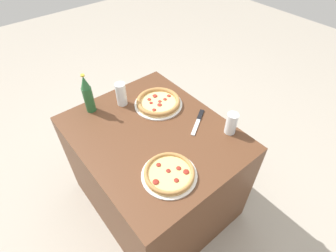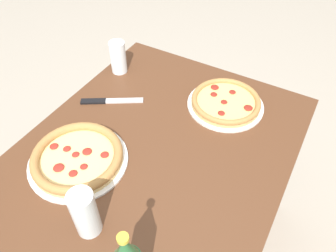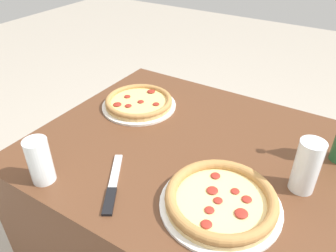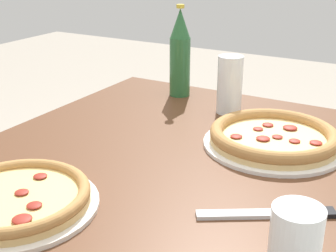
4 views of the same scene
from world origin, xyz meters
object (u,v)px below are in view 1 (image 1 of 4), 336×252
object	(u,v)px
pizza_salami	(169,173)
glass_water	(231,124)
beer_bottle	(88,94)
knife	(198,121)
glass_lemonade	(121,95)
pizza_margherita	(158,102)

from	to	relation	value
pizza_salami	glass_water	size ratio (longest dim) A/B	2.10
beer_bottle	knife	bearing A→B (deg)	41.68
glass_lemonade	glass_water	xyz separation A→B (m)	(0.60, 0.33, -0.01)
knife	beer_bottle	bearing A→B (deg)	-138.32
glass_lemonade	knife	world-z (taller)	glass_lemonade
beer_bottle	pizza_salami	bearing A→B (deg)	5.05
pizza_salami	glass_water	bearing A→B (deg)	91.81
pizza_salami	glass_lemonade	xyz separation A→B (m)	(-0.61, 0.12, 0.05)
pizza_margherita	knife	xyz separation A→B (m)	(0.27, 0.09, -0.02)
pizza_salami	knife	bearing A→B (deg)	116.63
glass_lemonade	pizza_salami	bearing A→B (deg)	-11.20
pizza_margherita	pizza_salami	xyz separation A→B (m)	(0.46, -0.29, -0.00)
glass_lemonade	knife	distance (m)	0.50
pizza_margherita	knife	world-z (taller)	pizza_margherita
beer_bottle	knife	world-z (taller)	beer_bottle
knife	glass_lemonade	bearing A→B (deg)	-148.83
glass_lemonade	beer_bottle	bearing A→B (deg)	-110.57
pizza_salami	glass_water	xyz separation A→B (m)	(-0.01, 0.46, 0.04)
glass_water	knife	size ratio (longest dim) A/B	0.63
pizza_margherita	knife	bearing A→B (deg)	17.89
glass_water	knife	world-z (taller)	glass_water
pizza_salami	knife	world-z (taller)	pizza_salami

